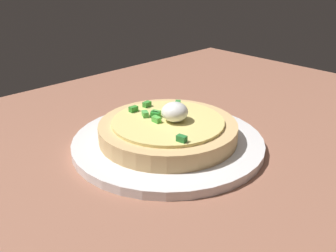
% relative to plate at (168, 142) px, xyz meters
% --- Properties ---
extents(dining_table, '(1.21, 0.86, 0.03)m').
position_rel_plate_xyz_m(dining_table, '(0.05, 0.05, -0.02)').
color(dining_table, '#955F49').
rests_on(dining_table, ground).
extents(plate, '(0.28, 0.28, 0.01)m').
position_rel_plate_xyz_m(plate, '(0.00, 0.00, 0.00)').
color(plate, white).
rests_on(plate, dining_table).
extents(pizza, '(0.20, 0.20, 0.06)m').
position_rel_plate_xyz_m(pizza, '(-0.00, 0.00, 0.02)').
color(pizza, '#DDB275').
rests_on(pizza, plate).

